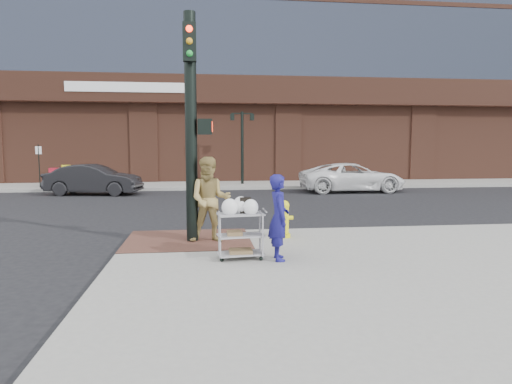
{
  "coord_description": "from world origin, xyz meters",
  "views": [
    {
      "loc": [
        -0.29,
        -9.41,
        2.29
      ],
      "look_at": [
        0.93,
        0.68,
        1.25
      ],
      "focal_mm": 32.0,
      "sensor_mm": 36.0,
      "label": 1
    }
  ],
  "objects": [
    {
      "name": "newsbox_red",
      "position": [
        -7.72,
        14.81,
        0.65
      ],
      "size": [
        0.45,
        0.41,
        1.0
      ],
      "primitive_type": "cube",
      "rotation": [
        0.0,
        0.0,
        -0.07
      ],
      "color": "#AD1326",
      "rests_on": "sidewalk_far"
    },
    {
      "name": "bank_building",
      "position": [
        5.0,
        31.0,
        14.15
      ],
      "size": [
        42.0,
        26.0,
        28.0
      ],
      "primitive_type": "cube",
      "color": "#583022",
      "rests_on": "sidewalk_far"
    },
    {
      "name": "brick_curb_ramp",
      "position": [
        -0.6,
        0.9,
        0.16
      ],
      "size": [
        2.8,
        2.4,
        0.01
      ],
      "primitive_type": "cube",
      "color": "brown",
      "rests_on": "sidewalk_near"
    },
    {
      "name": "minivan_white",
      "position": [
        7.14,
        12.37,
        0.71
      ],
      "size": [
        5.15,
        2.39,
        1.43
      ],
      "primitive_type": "imported",
      "rotation": [
        0.0,
        0.0,
        1.57
      ],
      "color": "white",
      "rests_on": "ground"
    },
    {
      "name": "pedestrian_tan",
      "position": [
        -0.1,
        0.62,
        1.1
      ],
      "size": [
        0.97,
        0.78,
        1.9
      ],
      "primitive_type": "imported",
      "rotation": [
        0.0,
        0.0,
        -0.06
      ],
      "color": "#9A8348",
      "rests_on": "sidewalk_near"
    },
    {
      "name": "ground",
      "position": [
        0.0,
        0.0,
        0.0
      ],
      "size": [
        220.0,
        220.0,
        0.0
      ],
      "primitive_type": "plane",
      "color": "black",
      "rests_on": "ground"
    },
    {
      "name": "fire_hydrant",
      "position": [
        1.63,
        0.94,
        0.59
      ],
      "size": [
        0.41,
        0.29,
        0.87
      ],
      "color": "yellow",
      "rests_on": "sidewalk_near"
    },
    {
      "name": "sedan_dark",
      "position": [
        -5.26,
        12.47,
        0.71
      ],
      "size": [
        4.5,
        2.18,
        1.42
      ],
      "primitive_type": "imported",
      "rotation": [
        0.0,
        0.0,
        1.41
      ],
      "color": "black",
      "rests_on": "ground"
    },
    {
      "name": "traffic_signal_pole",
      "position": [
        -0.48,
        0.77,
        2.83
      ],
      "size": [
        0.61,
        0.51,
        5.0
      ],
      "color": "black",
      "rests_on": "sidewalk_near"
    },
    {
      "name": "woman_blue",
      "position": [
        1.14,
        -1.13,
        0.96
      ],
      "size": [
        0.39,
        0.59,
        1.61
      ],
      "primitive_type": "imported",
      "rotation": [
        0.0,
        0.0,
        1.57
      ],
      "color": "navy",
      "rests_on": "sidewalk_near"
    },
    {
      "name": "sidewalk_far",
      "position": [
        12.5,
        32.0,
        0.07
      ],
      "size": [
        65.0,
        36.0,
        0.15
      ],
      "primitive_type": "cube",
      "color": "gray",
      "rests_on": "ground"
    },
    {
      "name": "lamp_post",
      "position": [
        2.0,
        16.0,
        2.62
      ],
      "size": [
        1.32,
        0.22,
        4.0
      ],
      "color": "black",
      "rests_on": "sidewalk_far"
    },
    {
      "name": "newsbox_yellow",
      "position": [
        -7.21,
        15.16,
        0.72
      ],
      "size": [
        0.6,
        0.57,
        1.13
      ],
      "primitive_type": "cube",
      "rotation": [
        0.0,
        0.0,
        0.38
      ],
      "color": "yellow",
      "rests_on": "sidewalk_far"
    },
    {
      "name": "utility_cart",
      "position": [
        0.43,
        -0.98,
        0.68
      ],
      "size": [
        0.9,
        0.57,
        1.17
      ],
      "color": "gray",
      "rests_on": "sidewalk_near"
    },
    {
      "name": "parking_sign",
      "position": [
        -8.5,
        15.0,
        1.25
      ],
      "size": [
        0.05,
        0.05,
        2.2
      ],
      "primitive_type": "cylinder",
      "color": "black",
      "rests_on": "sidewalk_far"
    }
  ]
}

